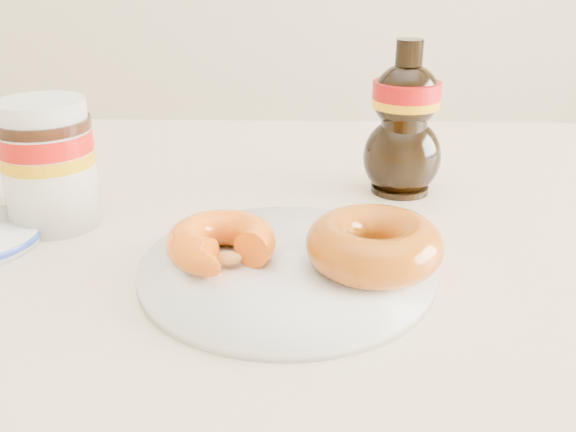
{
  "coord_description": "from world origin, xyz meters",
  "views": [
    {
      "loc": [
        0.08,
        -0.47,
        1.02
      ],
      "look_at": [
        0.07,
        0.08,
        0.79
      ],
      "focal_mm": 40.0,
      "sensor_mm": 36.0,
      "label": 1
    }
  ],
  "objects_px": {
    "dining_table": "(224,311)",
    "donut_whole": "(374,244)",
    "syrup_bottle": "(405,119)",
    "plate": "(286,268)",
    "nutella_jar": "(48,159)",
    "dark_jar": "(24,171)",
    "donut_bitten": "(221,242)"
  },
  "relations": [
    {
      "from": "plate",
      "to": "syrup_bottle",
      "type": "bearing_deg",
      "value": 59.19
    },
    {
      "from": "plate",
      "to": "dark_jar",
      "type": "distance_m",
      "value": 0.33
    },
    {
      "from": "donut_whole",
      "to": "syrup_bottle",
      "type": "relative_size",
      "value": 0.67
    },
    {
      "from": "dining_table",
      "to": "syrup_bottle",
      "type": "xyz_separation_m",
      "value": [
        0.19,
        0.14,
        0.17
      ]
    },
    {
      "from": "dark_jar",
      "to": "dining_table",
      "type": "bearing_deg",
      "value": -20.25
    },
    {
      "from": "donut_bitten",
      "to": "donut_whole",
      "type": "xyz_separation_m",
      "value": [
        0.13,
        -0.01,
        0.0
      ]
    },
    {
      "from": "donut_whole",
      "to": "nutella_jar",
      "type": "xyz_separation_m",
      "value": [
        -0.31,
        0.11,
        0.04
      ]
    },
    {
      "from": "dining_table",
      "to": "plate",
      "type": "distance_m",
      "value": 0.13
    },
    {
      "from": "nutella_jar",
      "to": "syrup_bottle",
      "type": "relative_size",
      "value": 0.75
    },
    {
      "from": "dining_table",
      "to": "syrup_bottle",
      "type": "relative_size",
      "value": 8.09
    },
    {
      "from": "syrup_bottle",
      "to": "donut_bitten",
      "type": "bearing_deg",
      "value": -131.37
    },
    {
      "from": "plate",
      "to": "syrup_bottle",
      "type": "height_order",
      "value": "syrup_bottle"
    },
    {
      "from": "nutella_jar",
      "to": "dark_jar",
      "type": "height_order",
      "value": "nutella_jar"
    },
    {
      "from": "nutella_jar",
      "to": "syrup_bottle",
      "type": "bearing_deg",
      "value": 15.93
    },
    {
      "from": "syrup_bottle",
      "to": "nutella_jar",
      "type": "bearing_deg",
      "value": -164.07
    },
    {
      "from": "dining_table",
      "to": "plate",
      "type": "relative_size",
      "value": 5.49
    },
    {
      "from": "donut_whole",
      "to": "nutella_jar",
      "type": "distance_m",
      "value": 0.34
    },
    {
      "from": "plate",
      "to": "nutella_jar",
      "type": "relative_size",
      "value": 1.98
    },
    {
      "from": "donut_whole",
      "to": "dark_jar",
      "type": "xyz_separation_m",
      "value": [
        -0.36,
        0.16,
        0.01
      ]
    },
    {
      "from": "donut_bitten",
      "to": "donut_whole",
      "type": "height_order",
      "value": "donut_whole"
    },
    {
      "from": "donut_whole",
      "to": "syrup_bottle",
      "type": "xyz_separation_m",
      "value": [
        0.05,
        0.21,
        0.05
      ]
    },
    {
      "from": "donut_bitten",
      "to": "dining_table",
      "type": "bearing_deg",
      "value": 123.27
    },
    {
      "from": "dining_table",
      "to": "dark_jar",
      "type": "height_order",
      "value": "dark_jar"
    },
    {
      "from": "dining_table",
      "to": "donut_whole",
      "type": "xyz_separation_m",
      "value": [
        0.14,
        -0.08,
        0.12
      ]
    },
    {
      "from": "nutella_jar",
      "to": "syrup_bottle",
      "type": "xyz_separation_m",
      "value": [
        0.37,
        0.1,
        0.02
      ]
    },
    {
      "from": "donut_whole",
      "to": "dark_jar",
      "type": "relative_size",
      "value": 1.48
    },
    {
      "from": "dining_table",
      "to": "plate",
      "type": "bearing_deg",
      "value": -48.06
    },
    {
      "from": "dining_table",
      "to": "plate",
      "type": "height_order",
      "value": "plate"
    },
    {
      "from": "dining_table",
      "to": "donut_whole",
      "type": "height_order",
      "value": "donut_whole"
    },
    {
      "from": "dining_table",
      "to": "syrup_bottle",
      "type": "distance_m",
      "value": 0.29
    },
    {
      "from": "donut_whole",
      "to": "nutella_jar",
      "type": "bearing_deg",
      "value": 160.69
    },
    {
      "from": "donut_bitten",
      "to": "dark_jar",
      "type": "bearing_deg",
      "value": 171.65
    }
  ]
}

